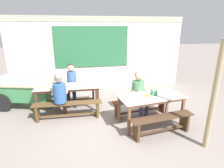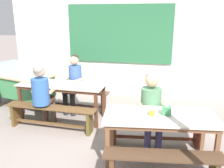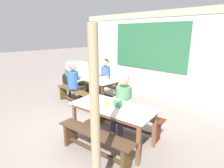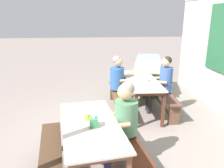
{
  "view_description": "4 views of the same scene",
  "coord_description": "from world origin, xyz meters",
  "px_view_note": "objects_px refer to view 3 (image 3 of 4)",
  "views": [
    {
      "loc": [
        -0.82,
        -4.2,
        2.44
      ],
      "look_at": [
        0.03,
        0.28,
        0.98
      ],
      "focal_mm": 28.91,
      "sensor_mm": 36.0,
      "label": 1
    },
    {
      "loc": [
        0.98,
        -3.56,
        2.19
      ],
      "look_at": [
        0.06,
        0.46,
        1.0
      ],
      "focal_mm": 38.6,
      "sensor_mm": 36.0,
      "label": 2
    },
    {
      "loc": [
        3.22,
        -2.64,
        2.13
      ],
      "look_at": [
        0.17,
        0.53,
        0.91
      ],
      "focal_mm": 29.69,
      "sensor_mm": 36.0,
      "label": 3
    },
    {
      "loc": [
        3.74,
        -0.24,
        2.19
      ],
      "look_at": [
        -0.03,
        0.16,
        1.04
      ],
      "focal_mm": 36.14,
      "sensor_mm": 36.0,
      "label": 4
    }
  ],
  "objects_px": {
    "dining_table_far": "(91,80)",
    "bench_far_back": "(104,88)",
    "bench_near_back": "(127,118)",
    "bench_far_front": "(77,96)",
    "person_center_facing": "(104,77)",
    "condiment_jar": "(107,102)",
    "person_left_back_turned": "(75,80)",
    "person_right_near_table": "(123,99)",
    "soup_bowl": "(95,77)",
    "tissue_box": "(118,103)",
    "dining_table_near": "(113,110)",
    "wooden_support_post": "(95,124)",
    "bench_near_front": "(95,140)",
    "food_cart": "(80,74)"
  },
  "relations": [
    {
      "from": "bench_far_front",
      "to": "person_center_facing",
      "type": "height_order",
      "value": "person_center_facing"
    },
    {
      "from": "soup_bowl",
      "to": "person_center_facing",
      "type": "bearing_deg",
      "value": 90.81
    },
    {
      "from": "dining_table_near",
      "to": "bench_far_back",
      "type": "height_order",
      "value": "dining_table_near"
    },
    {
      "from": "food_cart",
      "to": "tissue_box",
      "type": "xyz_separation_m",
      "value": [
        3.43,
        -1.63,
        0.2
      ]
    },
    {
      "from": "bench_far_front",
      "to": "soup_bowl",
      "type": "xyz_separation_m",
      "value": [
        0.11,
        0.63,
        0.49
      ]
    },
    {
      "from": "person_right_near_table",
      "to": "soup_bowl",
      "type": "bearing_deg",
      "value": 156.07
    },
    {
      "from": "dining_table_far",
      "to": "bench_far_back",
      "type": "relative_size",
      "value": 1.06
    },
    {
      "from": "bench_far_front",
      "to": "soup_bowl",
      "type": "bearing_deg",
      "value": 80.06
    },
    {
      "from": "bench_near_front",
      "to": "food_cart",
      "type": "distance_m",
      "value": 4.09
    },
    {
      "from": "bench_near_back",
      "to": "condiment_jar",
      "type": "relative_size",
      "value": 15.98
    },
    {
      "from": "wooden_support_post",
      "to": "person_center_facing",
      "type": "bearing_deg",
      "value": 134.95
    },
    {
      "from": "person_right_near_table",
      "to": "person_left_back_turned",
      "type": "xyz_separation_m",
      "value": [
        -2.13,
        0.25,
        -0.0
      ]
    },
    {
      "from": "bench_far_front",
      "to": "dining_table_near",
      "type": "bearing_deg",
      "value": -17.38
    },
    {
      "from": "person_right_near_table",
      "to": "tissue_box",
      "type": "height_order",
      "value": "person_right_near_table"
    },
    {
      "from": "person_center_facing",
      "to": "person_right_near_table",
      "type": "bearing_deg",
      "value": -33.02
    },
    {
      "from": "bench_far_back",
      "to": "condiment_jar",
      "type": "distance_m",
      "value": 2.7
    },
    {
      "from": "bench_far_front",
      "to": "wooden_support_post",
      "type": "xyz_separation_m",
      "value": [
        2.9,
        -1.79,
        0.8
      ]
    },
    {
      "from": "bench_near_back",
      "to": "person_center_facing",
      "type": "height_order",
      "value": "person_center_facing"
    },
    {
      "from": "person_center_facing",
      "to": "soup_bowl",
      "type": "bearing_deg",
      "value": -89.19
    },
    {
      "from": "bench_far_back",
      "to": "person_left_back_turned",
      "type": "height_order",
      "value": "person_left_back_turned"
    },
    {
      "from": "bench_far_front",
      "to": "condiment_jar",
      "type": "xyz_separation_m",
      "value": [
        1.98,
        -0.69,
        0.52
      ]
    },
    {
      "from": "person_left_back_turned",
      "to": "food_cart",
      "type": "bearing_deg",
      "value": 137.76
    },
    {
      "from": "dining_table_near",
      "to": "person_center_facing",
      "type": "bearing_deg",
      "value": 140.17
    },
    {
      "from": "bench_near_front",
      "to": "tissue_box",
      "type": "height_order",
      "value": "tissue_box"
    },
    {
      "from": "dining_table_far",
      "to": "bench_far_back",
      "type": "bearing_deg",
      "value": 88.68
    },
    {
      "from": "tissue_box",
      "to": "wooden_support_post",
      "type": "xyz_separation_m",
      "value": [
        0.71,
        -1.18,
        0.27
      ]
    },
    {
      "from": "dining_table_near",
      "to": "food_cart",
      "type": "relative_size",
      "value": 0.88
    },
    {
      "from": "tissue_box",
      "to": "person_center_facing",
      "type": "bearing_deg",
      "value": 142.22
    },
    {
      "from": "person_right_near_table",
      "to": "tissue_box",
      "type": "bearing_deg",
      "value": -59.82
    },
    {
      "from": "dining_table_far",
      "to": "person_left_back_turned",
      "type": "bearing_deg",
      "value": -112.09
    },
    {
      "from": "bench_far_back",
      "to": "person_center_facing",
      "type": "bearing_deg",
      "value": -46.81
    },
    {
      "from": "bench_near_back",
      "to": "condiment_jar",
      "type": "distance_m",
      "value": 0.77
    },
    {
      "from": "person_left_back_turned",
      "to": "tissue_box",
      "type": "bearing_deg",
      "value": -15.83
    },
    {
      "from": "dining_table_near",
      "to": "person_center_facing",
      "type": "distance_m",
      "value": 2.6
    },
    {
      "from": "bench_far_front",
      "to": "condiment_jar",
      "type": "height_order",
      "value": "condiment_jar"
    },
    {
      "from": "food_cart",
      "to": "condiment_jar",
      "type": "relative_size",
      "value": 18.59
    },
    {
      "from": "bench_far_back",
      "to": "dining_table_near",
      "type": "bearing_deg",
      "value": -40.13
    },
    {
      "from": "tissue_box",
      "to": "food_cart",
      "type": "bearing_deg",
      "value": 154.55
    },
    {
      "from": "tissue_box",
      "to": "dining_table_far",
      "type": "bearing_deg",
      "value": 152.06
    },
    {
      "from": "person_left_back_turned",
      "to": "condiment_jar",
      "type": "bearing_deg",
      "value": -19.3
    },
    {
      "from": "dining_table_far",
      "to": "wooden_support_post",
      "type": "bearing_deg",
      "value": -39.0
    },
    {
      "from": "bench_near_front",
      "to": "soup_bowl",
      "type": "xyz_separation_m",
      "value": [
        -2.07,
        1.83,
        0.49
      ]
    },
    {
      "from": "bench_far_front",
      "to": "tissue_box",
      "type": "bearing_deg",
      "value": -15.53
    },
    {
      "from": "bench_far_back",
      "to": "bench_far_front",
      "type": "bearing_deg",
      "value": -91.32
    },
    {
      "from": "person_right_near_table",
      "to": "condiment_jar",
      "type": "bearing_deg",
      "value": -85.89
    },
    {
      "from": "person_right_near_table",
      "to": "soup_bowl",
      "type": "height_order",
      "value": "person_right_near_table"
    },
    {
      "from": "dining_table_far",
      "to": "condiment_jar",
      "type": "distance_m",
      "value": 2.33
    },
    {
      "from": "bench_near_back",
      "to": "bench_far_front",
      "type": "bearing_deg",
      "value": 176.71
    },
    {
      "from": "bench_far_front",
      "to": "tissue_box",
      "type": "xyz_separation_m",
      "value": [
        2.19,
        -0.61,
        0.53
      ]
    },
    {
      "from": "person_center_facing",
      "to": "tissue_box",
      "type": "distance_m",
      "value": 2.64
    }
  ]
}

